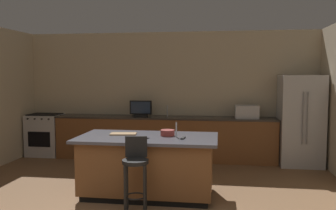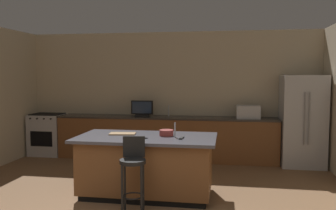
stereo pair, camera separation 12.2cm
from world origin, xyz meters
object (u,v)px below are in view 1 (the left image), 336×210
refrigerator (300,120)px  fruit_bowl (168,133)px  tv_monitor (141,109)px  cell_phone (144,139)px  range_oven (46,135)px  tv_remote (183,138)px  microwave (247,112)px  kitchen_island (148,165)px  bar_stool_center (136,168)px  cutting_board (123,134)px

refrigerator → fruit_bowl: size_ratio=8.59×
tv_monitor → cell_phone: size_ratio=3.20×
range_oven → tv_remote: size_ratio=5.58×
microwave → tv_monitor: (-2.25, -0.05, 0.03)m
kitchen_island → bar_stool_center: size_ratio=2.05×
tv_monitor → cutting_board: size_ratio=1.21×
cell_phone → tv_monitor: bearing=130.8°
bar_stool_center → fruit_bowl: (0.29, 0.87, 0.33)m
tv_monitor → cutting_board: 2.19m
refrigerator → range_oven: bearing=179.1°
cell_phone → cutting_board: 0.53m
refrigerator → cutting_board: refrigerator is taller
cell_phone → tv_remote: size_ratio=0.88×
fruit_bowl → bar_stool_center: bearing=-108.5°
tv_monitor → cutting_board: (0.21, -2.18, -0.17)m
range_oven → fruit_bowl: fruit_bowl is taller
bar_stool_center → cell_phone: 0.62m
range_oven → cell_phone: 3.86m
microwave → tv_remote: size_ratio=2.82×
refrigerator → bar_stool_center: 4.06m
kitchen_island → microwave: bearing=55.3°
bar_stool_center → tv_remote: size_ratio=5.99×
kitchen_island → refrigerator: refrigerator is taller
cell_phone → cutting_board: bearing=166.7°
kitchen_island → tv_remote: size_ratio=12.25×
bar_stool_center → cutting_board: bearing=106.1°
range_oven → tv_monitor: 2.32m
refrigerator → bar_stool_center: refrigerator is taller
bar_stool_center → tv_remote: bearing=41.3°
refrigerator → kitchen_island: bearing=-139.8°
bar_stool_center → cutting_board: (-0.40, 0.89, 0.30)m
bar_stool_center → fruit_bowl: bearing=63.1°
fruit_bowl → microwave: bearing=59.1°
tv_monitor → cutting_board: tv_monitor is taller
tv_monitor → tv_remote: size_ratio=2.83×
cutting_board → bar_stool_center: bearing=-65.5°
fruit_bowl → cutting_board: 0.70m
kitchen_island → tv_monitor: tv_monitor is taller
fruit_bowl → kitchen_island: bearing=-159.7°
refrigerator → tv_monitor: 3.31m
microwave → bar_stool_center: (-1.63, -3.11, -0.45)m
bar_stool_center → cutting_board: bar_stool_center is taller
tv_monitor → bar_stool_center: size_ratio=0.47×
microwave → fruit_bowl: bearing=-120.9°
bar_stool_center → kitchen_island: bearing=81.2°
range_oven → bar_stool_center: (2.85, -3.11, 0.14)m
range_oven → tv_remote: range_oven is taller
cell_phone → tv_remote: bearing=38.1°
refrigerator → tv_monitor: (-3.31, 0.03, 0.18)m
bar_stool_center → cutting_board: 1.02m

